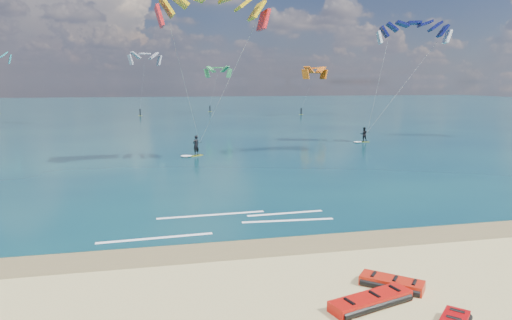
{
  "coord_description": "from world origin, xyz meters",
  "views": [
    {
      "loc": [
        -0.64,
        -15.18,
        7.01
      ],
      "look_at": [
        4.35,
        8.0,
        2.93
      ],
      "focal_mm": 32.0,
      "sensor_mm": 36.0,
      "label": 1
    }
  ],
  "objects_px": {
    "packed_kite_left": "(371,306)",
    "kitesurfer_far": "(391,73)",
    "packed_kite_mid": "(391,288)",
    "kitesurfer_main": "(205,66)"
  },
  "relations": [
    {
      "from": "packed_kite_left",
      "to": "kitesurfer_far",
      "type": "bearing_deg",
      "value": 45.13
    },
    {
      "from": "packed_kite_mid",
      "to": "kitesurfer_far",
      "type": "bearing_deg",
      "value": 103.23
    },
    {
      "from": "packed_kite_left",
      "to": "packed_kite_mid",
      "type": "bearing_deg",
      "value": 22.94
    },
    {
      "from": "kitesurfer_main",
      "to": "packed_kite_left",
      "type": "bearing_deg",
      "value": -123.49
    },
    {
      "from": "packed_kite_left",
      "to": "kitesurfer_far",
      "type": "relative_size",
      "value": 0.21
    },
    {
      "from": "kitesurfer_far",
      "to": "packed_kite_mid",
      "type": "bearing_deg",
      "value": -102.12
    },
    {
      "from": "packed_kite_mid",
      "to": "kitesurfer_main",
      "type": "distance_m",
      "value": 28.23
    },
    {
      "from": "kitesurfer_main",
      "to": "kitesurfer_far",
      "type": "height_order",
      "value": "kitesurfer_main"
    },
    {
      "from": "kitesurfer_far",
      "to": "packed_kite_left",
      "type": "bearing_deg",
      "value": -103.05
    },
    {
      "from": "packed_kite_left",
      "to": "kitesurfer_far",
      "type": "xyz_separation_m",
      "value": [
        19.32,
        35.22,
        7.95
      ]
    }
  ]
}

